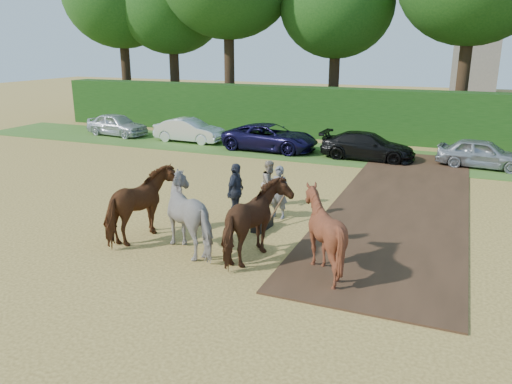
# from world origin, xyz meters

# --- Properties ---
(ground) EXTENTS (120.00, 120.00, 0.00)m
(ground) POSITION_xyz_m (0.00, 0.00, 0.00)
(ground) COLOR gold
(ground) RESTS_ON ground
(earth_strip) EXTENTS (4.50, 17.00, 0.05)m
(earth_strip) POSITION_xyz_m (1.50, 7.00, 0.03)
(earth_strip) COLOR #472D1C
(earth_strip) RESTS_ON ground
(grass_verge) EXTENTS (50.00, 5.00, 0.03)m
(grass_verge) POSITION_xyz_m (0.00, 14.00, 0.01)
(grass_verge) COLOR #38601E
(grass_verge) RESTS_ON ground
(hedgerow) EXTENTS (46.00, 1.60, 3.00)m
(hedgerow) POSITION_xyz_m (0.00, 18.50, 1.50)
(hedgerow) COLOR #14380F
(hedgerow) RESTS_ON ground
(spectator_near) EXTENTS (0.81, 0.93, 1.63)m
(spectator_near) POSITION_xyz_m (-2.78, 4.71, 0.82)
(spectator_near) COLOR #B5A58E
(spectator_near) RESTS_ON ground
(spectator_far) EXTENTS (0.47, 1.11, 1.87)m
(spectator_far) POSITION_xyz_m (-3.28, 2.92, 0.94)
(spectator_far) COLOR #282B36
(spectator_far) RESTS_ON ground
(plough_team) EXTENTS (6.99, 4.87, 2.09)m
(plough_team) POSITION_xyz_m (-2.35, 0.36, 1.04)
(plough_team) COLOR #5C3317
(plough_team) RESTS_ON ground
(parked_cars) EXTENTS (41.07, 3.04, 1.45)m
(parked_cars) POSITION_xyz_m (1.57, 13.82, 0.69)
(parked_cars) COLOR silver
(parked_cars) RESTS_ON ground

